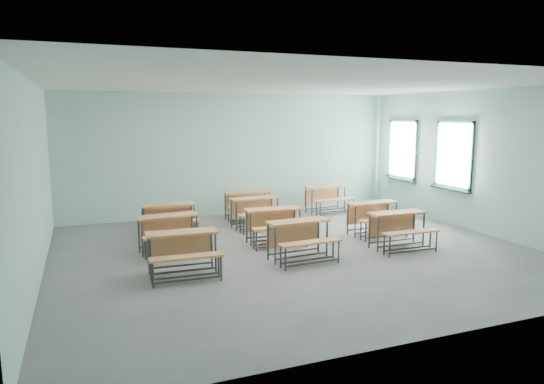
{
  "coord_description": "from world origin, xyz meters",
  "views": [
    {
      "loc": [
        -3.76,
        -8.35,
        2.62
      ],
      "look_at": [
        -0.03,
        1.2,
        1.0
      ],
      "focal_mm": 32.0,
      "sensor_mm": 36.0,
      "label": 1
    }
  ],
  "objects_px": {
    "desk_unit_r2c0": "(169,215)",
    "desk_unit_r3c2": "(328,195)",
    "desk_unit_r0c2": "(400,225)",
    "desk_unit_r3c1": "(248,201)",
    "desk_unit_r0c1": "(301,234)",
    "desk_unit_r1c2": "(375,213)",
    "desk_unit_r0c0": "(183,247)",
    "desk_unit_r1c0": "(170,228)",
    "desk_unit_r2c1": "(257,208)",
    "desk_unit_r1c1": "(275,220)"
  },
  "relations": [
    {
      "from": "desk_unit_r2c0",
      "to": "desk_unit_r3c2",
      "type": "xyz_separation_m",
      "value": [
        4.47,
        1.16,
        0.0
      ]
    },
    {
      "from": "desk_unit_r0c2",
      "to": "desk_unit_r3c1",
      "type": "distance_m",
      "value": 4.1
    },
    {
      "from": "desk_unit_r0c1",
      "to": "desk_unit_r2c0",
      "type": "bearing_deg",
      "value": 123.71
    },
    {
      "from": "desk_unit_r0c2",
      "to": "desk_unit_r1c2",
      "type": "bearing_deg",
      "value": 82.26
    },
    {
      "from": "desk_unit_r0c1",
      "to": "desk_unit_r2c0",
      "type": "height_order",
      "value": "same"
    },
    {
      "from": "desk_unit_r0c0",
      "to": "desk_unit_r1c0",
      "type": "distance_m",
      "value": 1.45
    },
    {
      "from": "desk_unit_r1c0",
      "to": "desk_unit_r2c1",
      "type": "height_order",
      "value": "same"
    },
    {
      "from": "desk_unit_r0c0",
      "to": "desk_unit_r0c1",
      "type": "distance_m",
      "value": 2.17
    },
    {
      "from": "desk_unit_r1c0",
      "to": "desk_unit_r2c0",
      "type": "xyz_separation_m",
      "value": [
        0.19,
        1.18,
        0.0
      ]
    },
    {
      "from": "desk_unit_r1c0",
      "to": "desk_unit_r1c2",
      "type": "relative_size",
      "value": 1.04
    },
    {
      "from": "desk_unit_r2c0",
      "to": "desk_unit_r1c1",
      "type": "bearing_deg",
      "value": -32.51
    },
    {
      "from": "desk_unit_r2c0",
      "to": "desk_unit_r3c1",
      "type": "xyz_separation_m",
      "value": [
        2.16,
        1.05,
        0.0
      ]
    },
    {
      "from": "desk_unit_r0c0",
      "to": "desk_unit_r3c1",
      "type": "relative_size",
      "value": 1.0
    },
    {
      "from": "desk_unit_r2c1",
      "to": "desk_unit_r3c2",
      "type": "distance_m",
      "value": 2.63
    },
    {
      "from": "desk_unit_r0c2",
      "to": "desk_unit_r3c1",
      "type": "bearing_deg",
      "value": 119.09
    },
    {
      "from": "desk_unit_r0c1",
      "to": "desk_unit_r2c1",
      "type": "relative_size",
      "value": 0.98
    },
    {
      "from": "desk_unit_r0c1",
      "to": "desk_unit_r2c0",
      "type": "xyz_separation_m",
      "value": [
        -1.95,
        2.55,
        0.0
      ]
    },
    {
      "from": "desk_unit_r0c0",
      "to": "desk_unit_r1c0",
      "type": "xyz_separation_m",
      "value": [
        0.02,
        1.45,
        0.0
      ]
    },
    {
      "from": "desk_unit_r3c1",
      "to": "desk_unit_r3c2",
      "type": "height_order",
      "value": "same"
    },
    {
      "from": "desk_unit_r1c0",
      "to": "desk_unit_r1c1",
      "type": "height_order",
      "value": "same"
    },
    {
      "from": "desk_unit_r0c1",
      "to": "desk_unit_r3c1",
      "type": "bearing_deg",
      "value": 83.02
    },
    {
      "from": "desk_unit_r2c0",
      "to": "desk_unit_r0c1",
      "type": "bearing_deg",
      "value": -51.37
    },
    {
      "from": "desk_unit_r1c2",
      "to": "desk_unit_r2c0",
      "type": "xyz_separation_m",
      "value": [
        -4.28,
        1.41,
        0.0
      ]
    },
    {
      "from": "desk_unit_r0c0",
      "to": "desk_unit_r2c1",
      "type": "distance_m",
      "value": 3.58
    },
    {
      "from": "desk_unit_r3c1",
      "to": "desk_unit_r0c0",
      "type": "bearing_deg",
      "value": -120.09
    },
    {
      "from": "desk_unit_r1c1",
      "to": "desk_unit_r3c1",
      "type": "relative_size",
      "value": 1.0
    },
    {
      "from": "desk_unit_r2c0",
      "to": "desk_unit_r3c2",
      "type": "distance_m",
      "value": 4.62
    },
    {
      "from": "desk_unit_r2c0",
      "to": "desk_unit_r0c2",
      "type": "bearing_deg",
      "value": -30.67
    },
    {
      "from": "desk_unit_r1c2",
      "to": "desk_unit_r3c2",
      "type": "xyz_separation_m",
      "value": [
        0.19,
        2.58,
        0.0
      ]
    },
    {
      "from": "desk_unit_r1c0",
      "to": "desk_unit_r2c0",
      "type": "bearing_deg",
      "value": 75.11
    },
    {
      "from": "desk_unit_r0c2",
      "to": "desk_unit_r1c1",
      "type": "distance_m",
      "value": 2.5
    },
    {
      "from": "desk_unit_r0c2",
      "to": "desk_unit_r2c1",
      "type": "height_order",
      "value": "same"
    },
    {
      "from": "desk_unit_r2c1",
      "to": "desk_unit_r3c2",
      "type": "xyz_separation_m",
      "value": [
        2.42,
        1.03,
        0.0
      ]
    },
    {
      "from": "desk_unit_r0c2",
      "to": "desk_unit_r2c1",
      "type": "relative_size",
      "value": 0.95
    },
    {
      "from": "desk_unit_r1c2",
      "to": "desk_unit_r2c1",
      "type": "relative_size",
      "value": 0.96
    },
    {
      "from": "desk_unit_r0c0",
      "to": "desk_unit_r1c2",
      "type": "relative_size",
      "value": 1.01
    },
    {
      "from": "desk_unit_r0c0",
      "to": "desk_unit_r1c1",
      "type": "xyz_separation_m",
      "value": [
        2.16,
        1.34,
        0.0
      ]
    },
    {
      "from": "desk_unit_r1c0",
      "to": "desk_unit_r3c2",
      "type": "relative_size",
      "value": 0.99
    },
    {
      "from": "desk_unit_r0c1",
      "to": "desk_unit_r0c0",
      "type": "bearing_deg",
      "value": 178.64
    },
    {
      "from": "desk_unit_r2c1",
      "to": "desk_unit_r3c2",
      "type": "height_order",
      "value": "same"
    },
    {
      "from": "desk_unit_r1c2",
      "to": "desk_unit_r2c1",
      "type": "xyz_separation_m",
      "value": [
        -2.23,
        1.55,
        0.0
      ]
    },
    {
      "from": "desk_unit_r1c0",
      "to": "desk_unit_r3c1",
      "type": "relative_size",
      "value": 1.03
    },
    {
      "from": "desk_unit_r3c2",
      "to": "desk_unit_r0c2",
      "type": "bearing_deg",
      "value": -102.01
    },
    {
      "from": "desk_unit_r0c1",
      "to": "desk_unit_r2c0",
      "type": "relative_size",
      "value": 1.03
    },
    {
      "from": "desk_unit_r3c1",
      "to": "desk_unit_r3c2",
      "type": "bearing_deg",
      "value": 5.54
    },
    {
      "from": "desk_unit_r1c1",
      "to": "desk_unit_r3c1",
      "type": "xyz_separation_m",
      "value": [
        0.21,
        2.35,
        0.0
      ]
    },
    {
      "from": "desk_unit_r1c2",
      "to": "desk_unit_r0c2",
      "type": "bearing_deg",
      "value": -99.91
    },
    {
      "from": "desk_unit_r1c1",
      "to": "desk_unit_r2c0",
      "type": "xyz_separation_m",
      "value": [
        -1.95,
        1.3,
        0.0
      ]
    },
    {
      "from": "desk_unit_r1c2",
      "to": "desk_unit_r3c2",
      "type": "bearing_deg",
      "value": 84.32
    },
    {
      "from": "desk_unit_r1c2",
      "to": "desk_unit_r3c1",
      "type": "height_order",
      "value": "same"
    }
  ]
}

